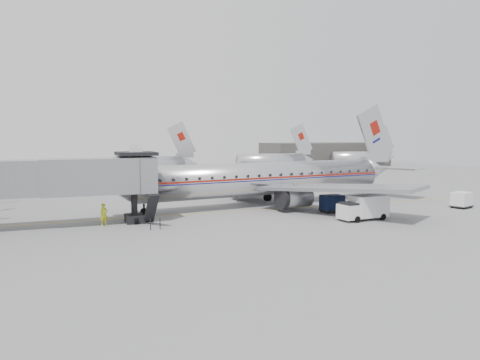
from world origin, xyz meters
The scene contains 12 objects.
ground centered at (0.00, 0.00, 0.00)m, with size 160.00×160.00×0.00m, color slate.
hangar centered at (45.00, 60.00, 3.00)m, with size 30.00×12.00×6.00m, color #3A3835.
apron_line centered at (3.00, 6.00, 0.01)m, with size 0.15×60.00×0.01m, color gold.
jet_bridge centered at (-16.66, 3.67, 4.18)m, with size 21.00×6.20×7.10m.
distant_aircraft_near centered at (-1.79, 42.00, 2.73)m, with size 16.39×3.20×10.26m.
distant_aircraft_mid centered at (24.21, 46.00, 2.73)m, with size 16.39×3.20×10.26m.
distant_aircraft_far centered at (48.21, 50.00, 2.73)m, with size 16.39×3.20×10.26m.
airliner centered at (6.74, 9.09, 2.98)m, with size 37.36×34.43×11.84m.
service_van centered at (10.72, -2.85, 1.19)m, with size 4.95×2.25×2.26m.
baggage_cart_navy centered at (10.39, 2.00, 0.94)m, with size 2.28×1.75×1.76m.
baggage_cart_white centered at (25.00, -0.68, 0.91)m, with size 2.57×2.23×1.71m.
ramp_worker centered at (-12.00, 3.00, 0.97)m, with size 0.71×0.47×1.95m, color #BCC817.
Camera 1 is at (-15.49, -38.67, 7.85)m, focal length 35.00 mm.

